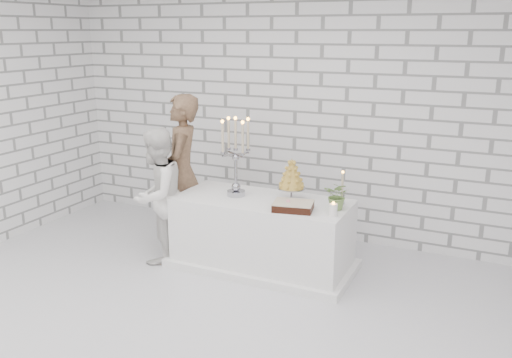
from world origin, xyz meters
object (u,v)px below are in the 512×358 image
(bride, at_px, (157,196))
(candelabra, at_px, (236,157))
(cake_table, at_px, (262,234))
(groom, at_px, (182,173))
(croquembouche, at_px, (292,180))

(bride, relative_size, candelabra, 1.74)
(bride, height_order, candelabra, candelabra)
(cake_table, relative_size, groom, 1.02)
(candelabra, bearing_deg, bride, -159.55)
(bride, bearing_deg, croquembouche, 104.51)
(groom, bearing_deg, cake_table, 60.30)
(groom, distance_m, bride, 0.46)
(groom, bearing_deg, bride, -27.93)
(groom, distance_m, candelabra, 0.81)
(bride, distance_m, candelabra, 0.95)
(groom, bearing_deg, candelabra, 57.63)
(groom, height_order, candelabra, groom)
(bride, xyz_separation_m, candelabra, (0.79, 0.29, 0.44))
(cake_table, distance_m, bride, 1.19)
(bride, xyz_separation_m, croquembouche, (1.38, 0.38, 0.24))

